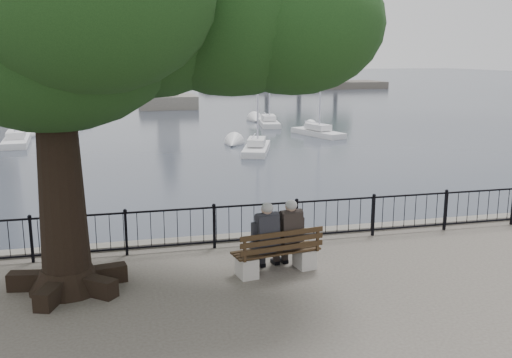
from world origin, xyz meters
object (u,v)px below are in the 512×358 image
object	(u,v)px
tree	(93,0)
lion_monument	(167,87)
bench	(277,257)
person_right	(288,237)
person_left	(264,240)

from	to	relation	value
tree	lion_monument	size ratio (longest dim) A/B	1.17
bench	person_right	size ratio (longest dim) A/B	1.24
person_right	tree	distance (m)	5.92
bench	person_right	bearing A→B (deg)	30.05
person_left	tree	world-z (taller)	tree
person_right	tree	bearing A→B (deg)	178.07
person_left	person_right	xyz separation A→B (m)	(0.53, 0.09, 0.00)
tree	lion_monument	bearing A→B (deg)	83.74
bench	lion_monument	bearing A→B (deg)	87.69
person_left	tree	size ratio (longest dim) A/B	0.15
person_left	person_right	size ratio (longest dim) A/B	1.00
bench	tree	distance (m)	6.07
lion_monument	bench	bearing A→B (deg)	-92.31
bench	person_right	distance (m)	0.48
bench	person_left	bearing A→B (deg)	167.11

